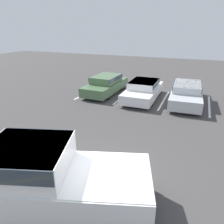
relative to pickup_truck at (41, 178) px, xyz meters
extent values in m
plane|color=#423F3F|center=(0.82, 0.95, -0.92)|extent=(60.00, 60.00, 0.00)
cube|color=white|center=(-4.04, 10.19, -0.92)|extent=(0.12, 4.04, 0.01)
cube|color=white|center=(-1.31, 10.19, -0.92)|extent=(0.12, 4.04, 0.01)
cube|color=white|center=(1.41, 10.19, -0.92)|extent=(0.12, 4.04, 0.01)
cube|color=white|center=(4.13, 10.19, -0.92)|extent=(0.12, 4.04, 0.01)
cube|color=white|center=(-0.01, 0.00, -0.20)|extent=(5.77, 3.50, 0.87)
cube|color=white|center=(-0.26, -0.08, 0.58)|extent=(2.41, 2.30, 0.69)
cube|color=#2D3842|center=(-0.26, -0.08, 0.74)|extent=(2.39, 2.34, 0.38)
cube|color=white|center=(1.63, 0.52, 0.19)|extent=(2.48, 2.39, 0.13)
cube|color=silver|center=(2.51, 0.80, -0.51)|extent=(0.79, 1.95, 0.28)
cylinder|color=black|center=(1.30, 1.26, -0.44)|extent=(0.99, 0.56, 0.95)
cylinder|color=#ADADB2|center=(1.30, 1.26, -0.44)|extent=(0.59, 0.44, 0.52)
cylinder|color=black|center=(1.79, -0.28, -0.44)|extent=(0.99, 0.56, 0.95)
cylinder|color=#ADADB2|center=(1.79, -0.28, -0.44)|extent=(0.59, 0.44, 0.52)
cylinder|color=black|center=(-1.81, 0.27, -0.44)|extent=(0.99, 0.56, 0.95)
cylinder|color=#ADADB2|center=(-1.81, 0.27, -0.44)|extent=(0.59, 0.44, 0.52)
cube|color=#4C6B47|center=(-2.73, 10.32, -0.44)|extent=(1.89, 4.45, 0.60)
cube|color=#4C6B47|center=(-2.73, 10.41, 0.09)|extent=(1.60, 2.34, 0.47)
cube|color=#2D3842|center=(-2.73, 10.41, 0.19)|extent=(1.67, 2.29, 0.28)
cylinder|color=black|center=(-2.04, 9.03, -0.60)|extent=(0.24, 0.65, 0.65)
cylinder|color=#ADADB2|center=(-2.04, 9.03, -0.60)|extent=(0.24, 0.36, 0.36)
cylinder|color=black|center=(-3.52, 9.08, -0.60)|extent=(0.24, 0.65, 0.65)
cylinder|color=#ADADB2|center=(-3.52, 9.08, -0.60)|extent=(0.24, 0.36, 0.36)
cylinder|color=black|center=(-1.94, 11.57, -0.60)|extent=(0.24, 0.65, 0.65)
cylinder|color=#ADADB2|center=(-1.94, 11.57, -0.60)|extent=(0.24, 0.36, 0.36)
cylinder|color=black|center=(-3.43, 11.62, -0.60)|extent=(0.24, 0.65, 0.65)
cylinder|color=#ADADB2|center=(-3.43, 11.62, -0.60)|extent=(0.24, 0.36, 0.36)
cube|color=silver|center=(0.07, 10.01, -0.46)|extent=(1.86, 4.51, 0.57)
cube|color=silver|center=(0.07, 10.10, 0.06)|extent=(1.63, 2.35, 0.45)
cube|color=#2D3842|center=(0.07, 10.10, 0.15)|extent=(1.70, 2.30, 0.27)
cylinder|color=black|center=(0.87, 8.71, -0.60)|extent=(0.21, 0.64, 0.64)
cylinder|color=#ADADB2|center=(0.87, 8.71, -0.60)|extent=(0.22, 0.35, 0.35)
cylinder|color=black|center=(-0.72, 8.70, -0.60)|extent=(0.21, 0.64, 0.64)
cylinder|color=#ADADB2|center=(-0.72, 8.70, -0.60)|extent=(0.22, 0.35, 0.35)
cylinder|color=black|center=(0.86, 11.32, -0.60)|extent=(0.21, 0.64, 0.64)
cylinder|color=#ADADB2|center=(0.86, 11.32, -0.60)|extent=(0.22, 0.35, 0.35)
cylinder|color=black|center=(-0.73, 11.31, -0.60)|extent=(0.21, 0.64, 0.64)
cylinder|color=#ADADB2|center=(-0.73, 11.31, -0.60)|extent=(0.22, 0.35, 0.35)
cube|color=#B7BABF|center=(2.74, 10.24, -0.43)|extent=(1.98, 4.78, 0.62)
cube|color=#B7BABF|center=(2.73, 10.33, 0.09)|extent=(1.67, 2.52, 0.42)
cube|color=#2D3842|center=(2.73, 10.33, 0.17)|extent=(1.74, 2.47, 0.25)
cylinder|color=black|center=(3.56, 8.90, -0.60)|extent=(0.24, 0.64, 0.63)
cylinder|color=#ADADB2|center=(3.56, 8.90, -0.60)|extent=(0.24, 0.36, 0.35)
cylinder|color=black|center=(2.03, 8.84, -0.60)|extent=(0.24, 0.64, 0.63)
cylinder|color=#ADADB2|center=(2.03, 8.84, -0.60)|extent=(0.24, 0.36, 0.35)
cylinder|color=black|center=(3.44, 11.63, -0.60)|extent=(0.24, 0.64, 0.63)
cylinder|color=#ADADB2|center=(3.44, 11.63, -0.60)|extent=(0.24, 0.36, 0.35)
cylinder|color=black|center=(1.91, 11.57, -0.60)|extent=(0.24, 0.64, 0.63)
cylinder|color=#ADADB2|center=(1.91, 11.57, -0.60)|extent=(0.24, 0.36, 0.35)
cube|color=#B7B2A8|center=(-2.35, 12.70, -0.85)|extent=(1.77, 0.20, 0.14)
camera|label=1|loc=(3.30, -3.48, 3.54)|focal=35.00mm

